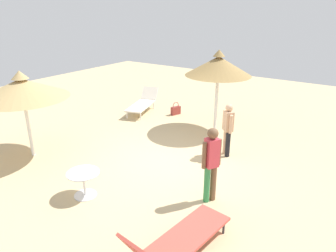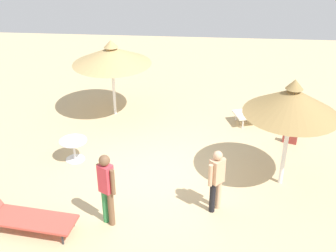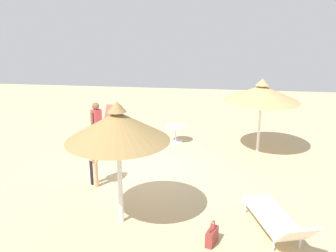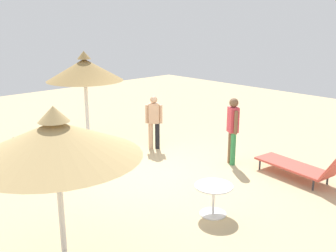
{
  "view_description": "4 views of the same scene",
  "coord_description": "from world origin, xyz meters",
  "px_view_note": "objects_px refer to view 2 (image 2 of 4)",
  "views": [
    {
      "loc": [
        -6.23,
        -4.31,
        3.94
      ],
      "look_at": [
        -0.01,
        -0.06,
        1.02
      ],
      "focal_mm": 32.88,
      "sensor_mm": 36.0,
      "label": 1
    },
    {
      "loc": [
        0.8,
        -8.73,
        6.13
      ],
      "look_at": [
        0.06,
        0.14,
        1.33
      ],
      "focal_mm": 45.43,
      "sensor_mm": 36.0,
      "label": 2
    },
    {
      "loc": [
        9.59,
        1.85,
        4.35
      ],
      "look_at": [
        -0.72,
        0.48,
        1.12
      ],
      "focal_mm": 38.82,
      "sensor_mm": 36.0,
      "label": 3
    },
    {
      "loc": [
        -6.64,
        5.65,
        3.53
      ],
      "look_at": [
        -0.17,
        -0.44,
        1.08
      ],
      "focal_mm": 41.36,
      "sensor_mm": 36.0,
      "label": 4
    }
  ],
  "objects_px": {
    "person_standing_near_right": "(217,178)",
    "handbag": "(290,137)",
    "lounge_chair_front": "(19,214)",
    "lounge_chair_far_right": "(270,110)",
    "person_standing_far_left": "(106,186)",
    "side_table_round": "(74,146)",
    "parasol_umbrella_near_left": "(292,101)",
    "parasol_umbrella_back": "(112,55)"
  },
  "relations": [
    {
      "from": "person_standing_near_right",
      "to": "handbag",
      "type": "bearing_deg",
      "value": 55.28
    },
    {
      "from": "person_standing_near_right",
      "to": "lounge_chair_front",
      "type": "bearing_deg",
      "value": -166.97
    },
    {
      "from": "lounge_chair_far_right",
      "to": "person_standing_far_left",
      "type": "bearing_deg",
      "value": -128.35
    },
    {
      "from": "lounge_chair_front",
      "to": "handbag",
      "type": "distance_m",
      "value": 7.42
    },
    {
      "from": "lounge_chair_far_right",
      "to": "person_standing_far_left",
      "type": "xyz_separation_m",
      "value": [
        -3.98,
        -5.03,
        0.59
      ]
    },
    {
      "from": "lounge_chair_far_right",
      "to": "handbag",
      "type": "height_order",
      "value": "lounge_chair_far_right"
    },
    {
      "from": "handbag",
      "to": "side_table_round",
      "type": "bearing_deg",
      "value": -166.74
    },
    {
      "from": "parasol_umbrella_near_left",
      "to": "side_table_round",
      "type": "height_order",
      "value": "parasol_umbrella_near_left"
    },
    {
      "from": "parasol_umbrella_near_left",
      "to": "parasol_umbrella_back",
      "type": "distance_m",
      "value": 5.81
    },
    {
      "from": "person_standing_near_right",
      "to": "side_table_round",
      "type": "height_order",
      "value": "person_standing_near_right"
    },
    {
      "from": "lounge_chair_front",
      "to": "person_standing_far_left",
      "type": "bearing_deg",
      "value": 9.73
    },
    {
      "from": "lounge_chair_far_right",
      "to": "person_standing_near_right",
      "type": "bearing_deg",
      "value": -111.5
    },
    {
      "from": "parasol_umbrella_back",
      "to": "person_standing_near_right",
      "type": "bearing_deg",
      "value": -55.43
    },
    {
      "from": "handbag",
      "to": "side_table_round",
      "type": "relative_size",
      "value": 0.7
    },
    {
      "from": "lounge_chair_far_right",
      "to": "person_standing_near_right",
      "type": "xyz_separation_m",
      "value": [
        -1.73,
        -4.4,
        0.48
      ]
    },
    {
      "from": "parasol_umbrella_back",
      "to": "lounge_chair_far_right",
      "type": "height_order",
      "value": "parasol_umbrella_back"
    },
    {
      "from": "person_standing_far_left",
      "to": "side_table_round",
      "type": "bearing_deg",
      "value": 120.7
    },
    {
      "from": "parasol_umbrella_near_left",
      "to": "lounge_chair_far_right",
      "type": "distance_m",
      "value": 3.73
    },
    {
      "from": "parasol_umbrella_near_left",
      "to": "person_standing_near_right",
      "type": "bearing_deg",
      "value": -144.53
    },
    {
      "from": "side_table_round",
      "to": "lounge_chair_far_right",
      "type": "bearing_deg",
      "value": 26.28
    },
    {
      "from": "lounge_chair_front",
      "to": "side_table_round",
      "type": "relative_size",
      "value": 3.11
    },
    {
      "from": "lounge_chair_front",
      "to": "person_standing_near_right",
      "type": "bearing_deg",
      "value": 13.03
    },
    {
      "from": "parasol_umbrella_back",
      "to": "handbag",
      "type": "distance_m",
      "value": 5.74
    },
    {
      "from": "parasol_umbrella_near_left",
      "to": "person_standing_far_left",
      "type": "xyz_separation_m",
      "value": [
        -3.85,
        -1.77,
        -1.21
      ]
    },
    {
      "from": "parasol_umbrella_back",
      "to": "person_standing_near_right",
      "type": "height_order",
      "value": "parasol_umbrella_back"
    },
    {
      "from": "handbag",
      "to": "parasol_umbrella_back",
      "type": "bearing_deg",
      "value": 165.05
    },
    {
      "from": "handbag",
      "to": "parasol_umbrella_near_left",
      "type": "bearing_deg",
      "value": -105.58
    },
    {
      "from": "person_standing_far_left",
      "to": "lounge_chair_far_right",
      "type": "bearing_deg",
      "value": 51.65
    },
    {
      "from": "parasol_umbrella_back",
      "to": "lounge_chair_front",
      "type": "bearing_deg",
      "value": -99.75
    },
    {
      "from": "parasol_umbrella_back",
      "to": "lounge_chair_front",
      "type": "distance_m",
      "value": 5.76
    },
    {
      "from": "lounge_chair_front",
      "to": "person_standing_far_left",
      "type": "distance_m",
      "value": 1.93
    },
    {
      "from": "lounge_chair_front",
      "to": "parasol_umbrella_near_left",
      "type": "bearing_deg",
      "value": 20.21
    },
    {
      "from": "lounge_chair_front",
      "to": "person_standing_far_left",
      "type": "height_order",
      "value": "person_standing_far_left"
    },
    {
      "from": "person_standing_near_right",
      "to": "lounge_chair_far_right",
      "type": "bearing_deg",
      "value": 68.5
    },
    {
      "from": "parasol_umbrella_near_left",
      "to": "side_table_round",
      "type": "bearing_deg",
      "value": 173.53
    },
    {
      "from": "handbag",
      "to": "side_table_round",
      "type": "distance_m",
      "value": 5.97
    },
    {
      "from": "parasol_umbrella_near_left",
      "to": "parasol_umbrella_back",
      "type": "relative_size",
      "value": 1.12
    },
    {
      "from": "parasol_umbrella_back",
      "to": "handbag",
      "type": "bearing_deg",
      "value": -14.95
    },
    {
      "from": "lounge_chair_far_right",
      "to": "lounge_chair_front",
      "type": "distance_m",
      "value": 7.87
    },
    {
      "from": "person_standing_far_left",
      "to": "person_standing_near_right",
      "type": "xyz_separation_m",
      "value": [
        2.25,
        0.63,
        -0.11
      ]
    },
    {
      "from": "parasol_umbrella_near_left",
      "to": "parasol_umbrella_back",
      "type": "height_order",
      "value": "parasol_umbrella_near_left"
    },
    {
      "from": "lounge_chair_front",
      "to": "handbag",
      "type": "height_order",
      "value": "lounge_chair_front"
    }
  ]
}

